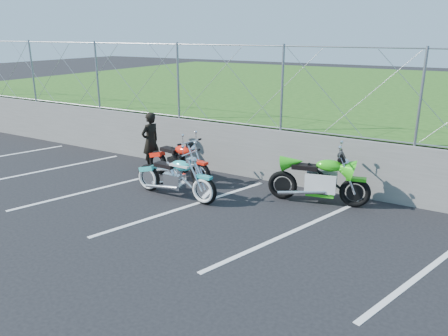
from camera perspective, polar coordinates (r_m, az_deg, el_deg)
The scene contains 9 objects.
ground at distance 8.64m, azimuth -8.57°, elevation -7.16°, with size 90.00×90.00×0.00m, color black.
retaining_wall at distance 11.18m, azimuth 2.56°, elevation 2.27°, with size 30.00×0.22×1.30m, color #61615C.
grass_field at distance 20.39m, azimuth 16.05°, elevation 8.50°, with size 30.00×20.00×1.30m, color #255115.
chain_link_fence at distance 10.87m, azimuth 2.68°, elevation 10.70°, with size 28.00×0.03×2.00m.
parking_lines at distance 8.78m, azimuth 1.73°, elevation -6.53°, with size 18.29×4.31×0.01m.
cruiser_turquoise at distance 9.74m, azimuth -6.27°, elevation -1.41°, with size 2.21×0.70×1.10m.
naked_orange at distance 10.86m, azimuth -5.89°, elevation 0.67°, with size 2.13×0.72×1.07m.
sportbike_green at distance 9.57m, azimuth 12.40°, elevation -1.76°, with size 2.16×0.77×1.13m.
person_standing at distance 11.81m, azimuth -9.58°, elevation 3.48°, with size 0.56×0.37×1.55m, color black.
Camera 1 is at (5.04, -6.04, 3.56)m, focal length 35.00 mm.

